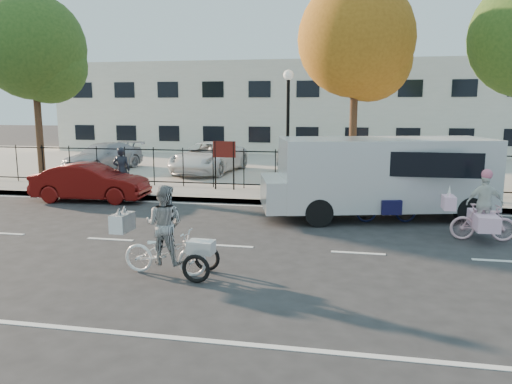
% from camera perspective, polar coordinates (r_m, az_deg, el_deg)
% --- Properties ---
extents(ground, '(120.00, 120.00, 0.00)m').
position_cam_1_polar(ground, '(11.82, -3.19, -6.19)').
color(ground, '#333334').
extents(road_markings, '(60.00, 9.52, 0.01)m').
position_cam_1_polar(road_markings, '(11.82, -3.19, -6.16)').
color(road_markings, silver).
rests_on(road_markings, ground).
extents(curb, '(60.00, 0.10, 0.15)m').
position_cam_1_polar(curb, '(16.61, 1.07, -1.16)').
color(curb, '#A8A399').
rests_on(curb, ground).
extents(sidewalk, '(60.00, 2.20, 0.15)m').
position_cam_1_polar(sidewalk, '(17.63, 1.66, -0.51)').
color(sidewalk, '#A8A399').
rests_on(sidewalk, ground).
extents(parking_lot, '(60.00, 15.60, 0.15)m').
position_cam_1_polar(parking_lot, '(26.35, 4.82, 2.97)').
color(parking_lot, '#A8A399').
rests_on(parking_lot, ground).
extents(iron_fence, '(58.00, 0.06, 1.50)m').
position_cam_1_polar(iron_fence, '(18.57, 2.23, 2.60)').
color(iron_fence, black).
rests_on(iron_fence, sidewalk).
extents(building, '(34.00, 10.00, 6.00)m').
position_cam_1_polar(building, '(36.11, 6.65, 9.49)').
color(building, silver).
rests_on(building, ground).
extents(lamppost, '(0.36, 0.36, 4.33)m').
position_cam_1_polar(lamppost, '(17.95, 3.68, 9.42)').
color(lamppost, black).
rests_on(lamppost, sidewalk).
extents(street_sign, '(0.85, 0.06, 1.80)m').
position_cam_1_polar(street_sign, '(18.49, -3.64, 4.17)').
color(street_sign, black).
rests_on(street_sign, sidewalk).
extents(zebra_trike, '(2.07, 0.80, 1.78)m').
position_cam_1_polar(zebra_trike, '(9.90, -10.34, -5.43)').
color(zebra_trike, white).
rests_on(zebra_trike, ground).
extents(unicorn_bike, '(1.74, 1.20, 1.77)m').
position_cam_1_polar(unicorn_bike, '(13.30, 24.46, -2.36)').
color(unicorn_bike, '#FCBFCD').
rests_on(unicorn_bike, ground).
extents(bull_bike, '(1.95, 1.36, 1.76)m').
position_cam_1_polar(bull_bike, '(14.46, 14.59, -0.63)').
color(bull_bike, '#101537').
rests_on(bull_bike, ground).
extents(white_van, '(6.97, 3.66, 2.32)m').
position_cam_1_polar(white_van, '(14.96, 14.00, 1.99)').
color(white_van, silver).
rests_on(white_van, ground).
extents(red_sedan, '(3.99, 1.63, 1.29)m').
position_cam_1_polar(red_sedan, '(18.02, -18.36, 1.04)').
color(red_sedan, '#5C0C0A').
rests_on(red_sedan, ground).
extents(pedestrian, '(0.68, 0.54, 1.65)m').
position_cam_1_polar(pedestrian, '(18.43, -15.11, 2.43)').
color(pedestrian, black).
rests_on(pedestrian, sidewalk).
extents(lot_car_a, '(2.91, 4.79, 1.30)m').
position_cam_1_polar(lot_car_a, '(25.15, -17.05, 3.89)').
color(lot_car_a, '#ADAFB5').
rests_on(lot_car_a, parking_lot).
extents(lot_car_b, '(2.88, 5.31, 1.41)m').
position_cam_1_polar(lot_car_b, '(23.28, -5.39, 3.97)').
color(lot_car_b, white).
rests_on(lot_car_b, parking_lot).
extents(lot_car_c, '(2.31, 3.89, 1.21)m').
position_cam_1_polar(lot_car_c, '(22.77, 4.57, 3.59)').
color(lot_car_c, '#43474A').
rests_on(lot_car_c, parking_lot).
extents(lot_car_d, '(1.92, 3.77, 1.23)m').
position_cam_1_polar(lot_car_d, '(20.89, 9.43, 2.93)').
color(lot_car_d, '#A7A8AF').
rests_on(lot_car_d, parking_lot).
extents(tree_west, '(4.13, 4.13, 7.57)m').
position_cam_1_polar(tree_west, '(22.24, -23.71, 14.38)').
color(tree_west, '#442D1D').
rests_on(tree_west, ground).
extents(tree_mid, '(4.21, 4.21, 7.72)m').
position_cam_1_polar(tree_mid, '(19.05, 11.78, 16.18)').
color(tree_mid, '#442D1D').
rests_on(tree_mid, ground).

